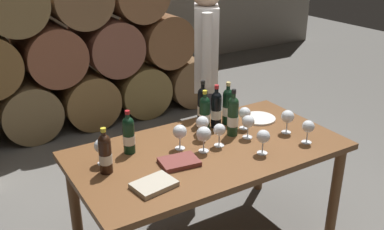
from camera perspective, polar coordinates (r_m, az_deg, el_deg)
name	(u,v)px	position (r m, az deg, el deg)	size (l,w,h in m)	color
barrel_stack	(78,55)	(4.97, -14.69, 7.64)	(3.12, 0.90, 1.69)	olive
dining_table	(208,161)	(2.78, 2.16, -5.97)	(1.70, 0.90, 0.76)	brown
wine_bottle_0	(216,109)	(2.97, 3.17, 0.76)	(0.07, 0.07, 0.30)	black
wine_bottle_1	(105,153)	(2.46, -11.27, -4.92)	(0.07, 0.07, 0.27)	black
wine_bottle_2	(228,106)	(3.03, 4.68, 1.18)	(0.07, 0.07, 0.31)	black
wine_bottle_3	(129,134)	(2.65, -8.27, -2.53)	(0.07, 0.07, 0.28)	black
wine_bottle_4	(203,105)	(3.02, 1.40, 1.29)	(0.07, 0.07, 0.31)	black
wine_bottle_5	(205,113)	(2.92, 1.66, 0.25)	(0.07, 0.07, 0.28)	black
wine_bottle_6	(233,116)	(2.86, 5.37, -0.10)	(0.07, 0.07, 0.32)	#19381E
wine_glass_0	(202,123)	(2.80, 1.37, -1.07)	(0.09, 0.09, 0.16)	white
wine_glass_1	(308,127)	(2.85, 14.93, -1.55)	(0.08, 0.08, 0.15)	white
wine_glass_2	(204,134)	(2.64, 1.55, -2.55)	(0.09, 0.09, 0.16)	white
wine_glass_3	(288,117)	(2.95, 12.38, -0.27)	(0.09, 0.09, 0.16)	white
wine_glass_4	(102,147)	(2.56, -11.74, -4.05)	(0.09, 0.09, 0.16)	white
wine_glass_5	(263,137)	(2.65, 9.29, -2.87)	(0.08, 0.08, 0.16)	white
wine_glass_6	(219,130)	(2.72, 3.60, -2.02)	(0.08, 0.08, 0.15)	white
wine_glass_7	(245,114)	(2.97, 6.90, 0.18)	(0.08, 0.08, 0.15)	white
wine_glass_8	(248,122)	(2.84, 7.36, -0.93)	(0.08, 0.08, 0.16)	white
wine_glass_9	(180,132)	(2.67, -1.61, -2.26)	(0.09, 0.09, 0.16)	white
tasting_notebook	(154,185)	(2.34, -4.99, -9.05)	(0.22, 0.16, 0.03)	#B2A893
leather_ledger	(179,162)	(2.55, -1.69, -6.14)	(0.22, 0.16, 0.03)	brown
serving_plate	(259,118)	(3.17, 8.70, -0.44)	(0.24, 0.24, 0.01)	white
sommelier_presenting	(206,64)	(3.45, 1.80, 6.69)	(0.32, 0.43, 1.72)	#383842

